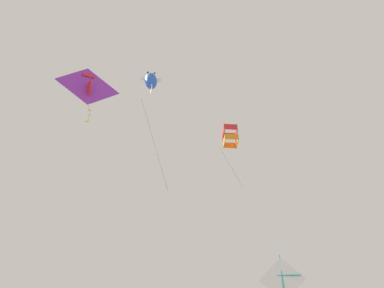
{
  "coord_description": "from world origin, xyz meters",
  "views": [
    {
      "loc": [
        -0.4,
        -33.9,
        11.38
      ],
      "look_at": [
        3.0,
        0.04,
        25.18
      ],
      "focal_mm": 59.88,
      "sensor_mm": 36.0,
      "label": 1
    }
  ],
  "objects_px": {
    "kite_delta_highest": "(88,86)",
    "kite_box_low_drifter": "(230,136)",
    "kite_diamond_upper_right": "(282,280)",
    "kite_fish_near_right": "(151,81)"
  },
  "relations": [
    {
      "from": "kite_delta_highest",
      "to": "kite_box_low_drifter",
      "type": "bearing_deg",
      "value": -146.01
    },
    {
      "from": "kite_fish_near_right",
      "to": "kite_diamond_upper_right",
      "type": "relative_size",
      "value": 2.89
    },
    {
      "from": "kite_box_low_drifter",
      "to": "kite_diamond_upper_right",
      "type": "relative_size",
      "value": 1.57
    },
    {
      "from": "kite_fish_near_right",
      "to": "kite_delta_highest",
      "type": "bearing_deg",
      "value": 67.3
    },
    {
      "from": "kite_fish_near_right",
      "to": "kite_box_low_drifter",
      "type": "relative_size",
      "value": 1.84
    },
    {
      "from": "kite_delta_highest",
      "to": "kite_box_low_drifter",
      "type": "distance_m",
      "value": 16.25
    },
    {
      "from": "kite_box_low_drifter",
      "to": "kite_diamond_upper_right",
      "type": "height_order",
      "value": "kite_box_low_drifter"
    },
    {
      "from": "kite_fish_near_right",
      "to": "kite_diamond_upper_right",
      "type": "distance_m",
      "value": 14.89
    },
    {
      "from": "kite_delta_highest",
      "to": "kite_box_low_drifter",
      "type": "relative_size",
      "value": 0.58
    },
    {
      "from": "kite_delta_highest",
      "to": "kite_diamond_upper_right",
      "type": "distance_m",
      "value": 14.38
    }
  ]
}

